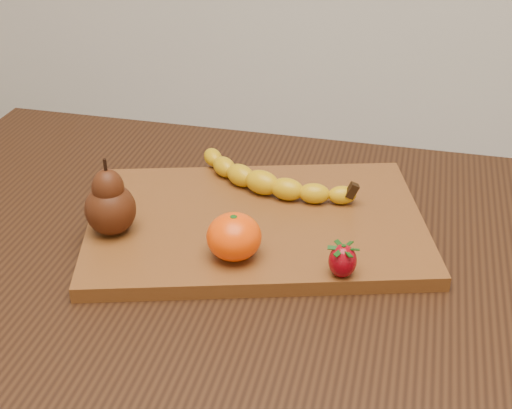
% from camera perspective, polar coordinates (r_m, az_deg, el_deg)
% --- Properties ---
extents(table, '(1.00, 0.70, 0.76)m').
position_cam_1_polar(table, '(1.01, -2.84, -7.67)').
color(table, black).
rests_on(table, ground).
extents(cutting_board, '(0.52, 0.41, 0.02)m').
position_cam_1_polar(cutting_board, '(0.97, 0.00, -1.53)').
color(cutting_board, brown).
rests_on(cutting_board, table).
extents(banana, '(0.23, 0.12, 0.03)m').
position_cam_1_polar(banana, '(1.01, 0.49, 1.78)').
color(banana, '#D4A20A').
rests_on(banana, cutting_board).
extents(pear, '(0.08, 0.08, 0.10)m').
position_cam_1_polar(pear, '(0.93, -11.68, 0.62)').
color(pear, '#401A0A').
rests_on(pear, cutting_board).
extents(mandarin, '(0.08, 0.08, 0.06)m').
position_cam_1_polar(mandarin, '(0.87, -1.77, -2.59)').
color(mandarin, '#FD4502').
rests_on(mandarin, cutting_board).
extents(strawberry, '(0.04, 0.04, 0.04)m').
position_cam_1_polar(strawberry, '(0.85, 6.95, -4.41)').
color(strawberry, maroon).
rests_on(strawberry, cutting_board).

